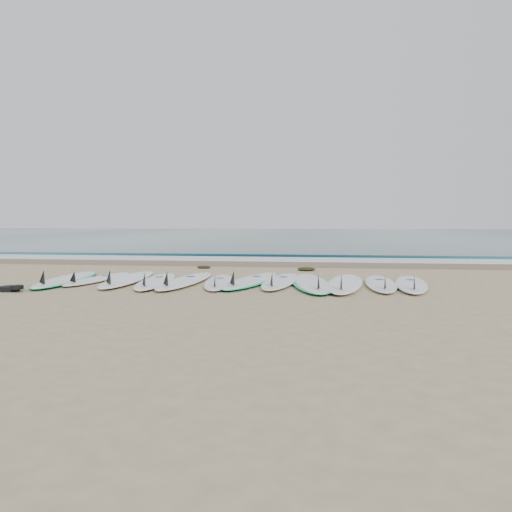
# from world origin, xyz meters

# --- Properties ---
(ground) EXTENTS (120.00, 120.00, 0.00)m
(ground) POSITION_xyz_m (0.00, 0.00, 0.00)
(ground) COLOR tan
(ocean) EXTENTS (120.00, 55.00, 0.03)m
(ocean) POSITION_xyz_m (0.00, 32.50, 0.01)
(ocean) COLOR #204E59
(ocean) RESTS_ON ground
(wet_sand_band) EXTENTS (120.00, 1.80, 0.01)m
(wet_sand_band) POSITION_xyz_m (0.00, 4.10, 0.01)
(wet_sand_band) COLOR #705D4A
(wet_sand_band) RESTS_ON ground
(foam_band) EXTENTS (120.00, 1.40, 0.04)m
(foam_band) POSITION_xyz_m (0.00, 5.50, 0.02)
(foam_band) COLOR silver
(foam_band) RESTS_ON ground
(wave_crest) EXTENTS (120.00, 1.00, 0.10)m
(wave_crest) POSITION_xyz_m (0.00, 7.00, 0.05)
(wave_crest) COLOR #204E59
(wave_crest) RESTS_ON ground
(surfboard_0) EXTENTS (0.97, 2.78, 0.35)m
(surfboard_0) POSITION_xyz_m (-3.16, -0.17, 0.05)
(surfboard_0) COLOR white
(surfboard_0) RESTS_ON ground
(surfboard_1) EXTENTS (0.67, 2.32, 0.29)m
(surfboard_1) POSITION_xyz_m (-2.62, 0.02, 0.05)
(surfboard_1) COLOR white
(surfboard_1) RESTS_ON ground
(surfboard_2) EXTENTS (0.79, 2.83, 0.36)m
(surfboard_2) POSITION_xyz_m (-2.01, -0.04, 0.06)
(surfboard_2) COLOR white
(surfboard_2) RESTS_ON ground
(surfboard_3) EXTENTS (0.88, 2.66, 0.33)m
(surfboard_3) POSITION_xyz_m (-1.39, -0.23, 0.06)
(surfboard_3) COLOR white
(surfboard_3) RESTS_ON ground
(surfboard_4) EXTENTS (0.69, 2.79, 0.35)m
(surfboard_4) POSITION_xyz_m (-0.88, -0.14, 0.06)
(surfboard_4) COLOR white
(surfboard_4) RESTS_ON ground
(surfboard_5) EXTENTS (0.80, 2.43, 0.31)m
(surfboard_5) POSITION_xyz_m (-0.24, -0.17, 0.05)
(surfboard_5) COLOR silver
(surfboard_5) RESTS_ON ground
(surfboard_6) EXTENTS (1.14, 2.85, 0.35)m
(surfboard_6) POSITION_xyz_m (0.30, 0.12, 0.05)
(surfboard_6) COLOR white
(surfboard_6) RESTS_ON ground
(surfboard_7) EXTENTS (0.74, 2.67, 0.34)m
(surfboard_7) POSITION_xyz_m (0.84, 0.07, 0.06)
(surfboard_7) COLOR white
(surfboard_7) RESTS_ON ground
(surfboard_8) EXTENTS (1.04, 2.91, 0.36)m
(surfboard_8) POSITION_xyz_m (1.41, -0.11, 0.05)
(surfboard_8) COLOR white
(surfboard_8) RESTS_ON ground
(surfboard_9) EXTENTS (0.87, 2.90, 0.37)m
(surfboard_9) POSITION_xyz_m (1.98, -0.14, 0.06)
(surfboard_9) COLOR white
(surfboard_9) RESTS_ON ground
(surfboard_10) EXTENTS (0.61, 2.49, 0.32)m
(surfboard_10) POSITION_xyz_m (2.61, -0.02, 0.05)
(surfboard_10) COLOR white
(surfboard_10) RESTS_ON ground
(surfboard_11) EXTENTS (0.83, 2.59, 0.33)m
(surfboard_11) POSITION_xyz_m (3.12, -0.03, 0.06)
(surfboard_11) COLOR white
(surfboard_11) RESTS_ON ground
(seaweed_near) EXTENTS (0.34, 0.26, 0.07)m
(seaweed_near) POSITION_xyz_m (-1.22, 2.76, 0.03)
(seaweed_near) COLOR black
(seaweed_near) RESTS_ON ground
(seaweed_far) EXTENTS (0.41, 0.32, 0.08)m
(seaweed_far) POSITION_xyz_m (1.23, 2.51, 0.04)
(seaweed_far) COLOR black
(seaweed_far) RESTS_ON ground
(leash_coil) EXTENTS (0.46, 0.36, 0.11)m
(leash_coil) POSITION_xyz_m (-3.40, -1.46, 0.05)
(leash_coil) COLOR black
(leash_coil) RESTS_ON ground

